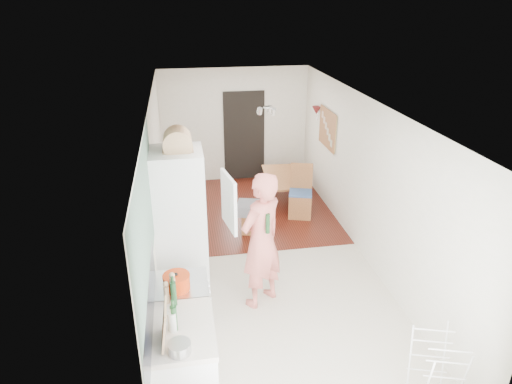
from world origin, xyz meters
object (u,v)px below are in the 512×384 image
object	(u,v)px
person	(261,229)
stool	(251,222)
dining_chair	(301,192)
dining_table	(285,189)
drying_rack	(436,370)

from	to	relation	value
person	stool	bearing A→B (deg)	-131.97
stool	person	bearing A→B (deg)	-95.16
dining_chair	stool	size ratio (longest dim) A/B	2.51
dining_chair	stool	distance (m)	1.17
dining_chair	dining_table	bearing A→B (deg)	111.86
person	stool	distance (m)	2.18
dining_table	stool	size ratio (longest dim) A/B	3.01
dining_chair	stool	bearing A→B (deg)	-138.51
dining_table	person	bearing A→B (deg)	165.07
dining_table	dining_chair	bearing A→B (deg)	-170.86
stool	drying_rack	world-z (taller)	drying_rack
dining_chair	stool	xyz separation A→B (m)	(-1.02, -0.48, -0.30)
person	dining_table	size ratio (longest dim) A/B	1.87
dining_chair	drying_rack	world-z (taller)	dining_chair
dining_chair	drying_rack	xyz separation A→B (m)	(0.26, -4.39, -0.10)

